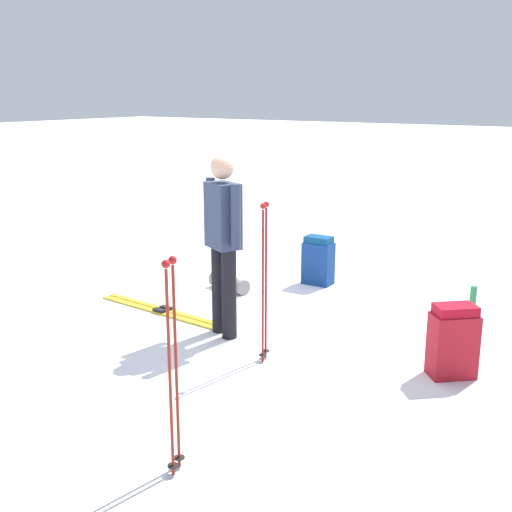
{
  "coord_description": "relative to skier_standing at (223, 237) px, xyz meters",
  "views": [
    {
      "loc": [
        4.95,
        3.33,
        2.24
      ],
      "look_at": [
        0.0,
        0.0,
        0.7
      ],
      "focal_mm": 44.71,
      "sensor_mm": 36.0,
      "label": 1
    }
  ],
  "objects": [
    {
      "name": "ground_plane",
      "position": [
        -0.39,
        0.1,
        -0.95
      ],
      "size": [
        80.0,
        80.0,
        0.0
      ],
      "primitive_type": "plane",
      "color": "white"
    },
    {
      "name": "backpack_bright",
      "position": [
        -0.29,
        2.08,
        -0.66
      ],
      "size": [
        0.41,
        0.42,
        0.61
      ],
      "color": "maroon",
      "rests_on": "ground_plane"
    },
    {
      "name": "thermos_bottle",
      "position": [
        -2.02,
        1.76,
        -0.82
      ],
      "size": [
        0.07,
        0.07,
        0.26
      ],
      "primitive_type": "cylinder",
      "color": "#1D6E3A",
      "rests_on": "ground_plane"
    },
    {
      "name": "backpack_large_dark",
      "position": [
        -1.95,
        -0.05,
        -0.67
      ],
      "size": [
        0.23,
        0.35,
        0.59
      ],
      "color": "navy",
      "rests_on": "ground_plane"
    },
    {
      "name": "ski_poles_planted_far",
      "position": [
        0.28,
        0.64,
        -0.19
      ],
      "size": [
        0.16,
        0.1,
        1.37
      ],
      "color": "maroon",
      "rests_on": "ground_plane"
    },
    {
      "name": "sleeping_mat_rolled",
      "position": [
        -1.14,
        -0.79,
        -0.86
      ],
      "size": [
        0.31,
        0.58,
        0.18
      ],
      "primitive_type": "cylinder",
      "rotation": [
        0.0,
        1.57,
        4.46
      ],
      "color": "gray",
      "rests_on": "ground_plane"
    },
    {
      "name": "ski_pair_near",
      "position": [
        -0.14,
        -0.91,
        -0.94
      ],
      "size": [
        0.26,
        1.72,
        0.05
      ],
      "color": "gold",
      "rests_on": "ground_plane"
    },
    {
      "name": "skier_standing",
      "position": [
        0.0,
        0.0,
        0.0
      ],
      "size": [
        0.34,
        0.52,
        1.7
      ],
      "color": "black",
      "rests_on": "ground_plane"
    },
    {
      "name": "ski_poles_planted_near",
      "position": [
        1.98,
        1.11,
        -0.21
      ],
      "size": [
        0.16,
        0.1,
        1.34
      ],
      "color": "maroon",
      "rests_on": "ground_plane"
    }
  ]
}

